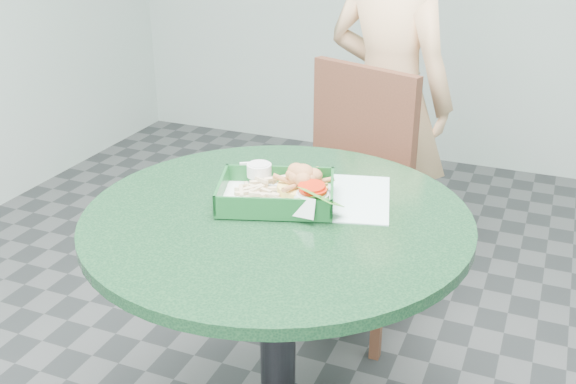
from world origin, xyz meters
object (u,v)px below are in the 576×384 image
at_px(dining_chair, 352,180).
at_px(food_basket, 276,204).
at_px(sauce_ramekin, 272,175).
at_px(diner_person, 388,99).
at_px(crab_sandwich, 306,190).
at_px(cafe_table, 277,278).

relative_size(dining_chair, food_basket, 3.21).
height_order(dining_chair, sauce_ramekin, dining_chair).
xyz_separation_m(diner_person, crab_sandwich, (0.06, -1.07, 0.06)).
relative_size(diner_person, crab_sandwich, 11.15).
xyz_separation_m(dining_chair, diner_person, (0.03, 0.36, 0.21)).
bearing_deg(diner_person, cafe_table, 106.67).
height_order(cafe_table, food_basket, food_basket).
height_order(food_basket, sauce_ramekin, sauce_ramekin).
height_order(cafe_table, diner_person, diner_person).
xyz_separation_m(crab_sandwich, sauce_ramekin, (-0.12, 0.06, 0.00)).
xyz_separation_m(diner_person, sauce_ramekin, (-0.06, -1.01, 0.06)).
relative_size(diner_person, food_basket, 5.14).
height_order(diner_person, food_basket, diner_person).
distance_m(cafe_table, sauce_ramekin, 0.28).
bearing_deg(sauce_ramekin, cafe_table, -62.25).
height_order(cafe_table, crab_sandwich, crab_sandwich).
relative_size(cafe_table, food_basket, 3.35).
distance_m(food_basket, crab_sandwich, 0.08).
distance_m(cafe_table, food_basket, 0.20).
height_order(dining_chair, food_basket, dining_chair).
bearing_deg(food_basket, crab_sandwich, 31.81).
xyz_separation_m(food_basket, sauce_ramekin, (-0.05, 0.10, 0.03)).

